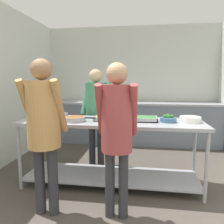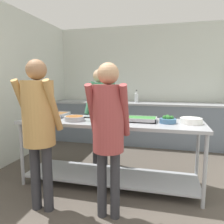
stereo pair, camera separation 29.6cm
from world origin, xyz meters
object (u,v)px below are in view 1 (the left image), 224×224
object	(u,v)px
guest_serving_right	(117,124)
cook_behind_counter	(96,107)
plate_stack	(190,119)
water_bottle	(127,97)
serving_tray_greens	(49,116)
serving_tray_roast	(142,119)
guest_serving_left	(44,121)
sauce_pan	(75,119)
serving_tray_vegetables	(110,118)
broccoli_bowl	(168,119)

from	to	relation	value
guest_serving_right	cook_behind_counter	xyz separation A→B (m)	(-0.51, 1.34, -0.01)
plate_stack	water_bottle	world-z (taller)	water_bottle
serving_tray_greens	guest_serving_right	distance (m)	1.37
plate_stack	serving_tray_roast	bearing A→B (deg)	179.47
serving_tray_roast	plate_stack	world-z (taller)	plate_stack
guest_serving_right	water_bottle	bearing A→B (deg)	92.22
guest_serving_left	sauce_pan	bearing A→B (deg)	79.19
plate_stack	cook_behind_counter	world-z (taller)	cook_behind_counter
serving_tray_greens	guest_serving_left	distance (m)	0.96
sauce_pan	plate_stack	size ratio (longest dim) A/B	1.49
serving_tray_vegetables	broccoli_bowl	bearing A→B (deg)	-2.65
water_bottle	cook_behind_counter	bearing A→B (deg)	-105.37
guest_serving_right	water_bottle	world-z (taller)	guest_serving_right
serving_tray_greens	sauce_pan	xyz separation A→B (m)	(0.47, -0.25, 0.01)
plate_stack	guest_serving_right	bearing A→B (deg)	-138.48
serving_tray_greens	guest_serving_right	xyz separation A→B (m)	(1.09, -0.84, 0.08)
serving_tray_greens	broccoli_bowl	world-z (taller)	broccoli_bowl
broccoli_bowl	guest_serving_right	world-z (taller)	guest_serving_right
serving_tray_vegetables	guest_serving_right	size ratio (longest dim) A/B	0.25
serving_tray_greens	serving_tray_roast	world-z (taller)	same
sauce_pan	guest_serving_right	size ratio (longest dim) A/B	0.26
serving_tray_vegetables	serving_tray_greens	bearing A→B (deg)	175.06
broccoli_bowl	guest_serving_right	size ratio (longest dim) A/B	0.13
sauce_pan	water_bottle	distance (m)	2.27
serving_tray_greens	water_bottle	xyz separation A→B (m)	(0.98, 1.96, 0.14)
cook_behind_counter	water_bottle	xyz separation A→B (m)	(0.40, 1.45, 0.07)
broccoli_bowl	water_bottle	xyz separation A→B (m)	(-0.68, 2.07, 0.13)
guest_serving_left	plate_stack	bearing A→B (deg)	26.73
cook_behind_counter	guest_serving_right	bearing A→B (deg)	-69.27
serving_tray_greens	broccoli_bowl	size ratio (longest dim) A/B	2.24
guest_serving_right	water_bottle	distance (m)	2.80
broccoli_bowl	cook_behind_counter	world-z (taller)	cook_behind_counter
serving_tray_roast	broccoli_bowl	bearing A→B (deg)	-5.70
guest_serving_left	cook_behind_counter	xyz separation A→B (m)	(0.23, 1.39, -0.03)
guest_serving_left	water_bottle	world-z (taller)	guest_serving_left
plate_stack	guest_serving_left	xyz separation A→B (m)	(-1.58, -0.80, 0.09)
broccoli_bowl	plate_stack	xyz separation A→B (m)	(0.27, 0.03, -0.00)
broccoli_bowl	serving_tray_roast	bearing A→B (deg)	174.30
water_bottle	serving_tray_roast	bearing A→B (deg)	-80.23
sauce_pan	cook_behind_counter	xyz separation A→B (m)	(0.11, 0.75, 0.06)
guest_serving_right	cook_behind_counter	bearing A→B (deg)	110.73
serving_tray_vegetables	serving_tray_roast	size ratio (longest dim) A/B	1.04
serving_tray_greens	guest_serving_right	size ratio (longest dim) A/B	0.29
plate_stack	guest_serving_right	distance (m)	1.13
sauce_pan	guest_serving_left	size ratio (longest dim) A/B	0.25
serving_tray_greens	water_bottle	bearing A→B (deg)	63.43
guest_serving_left	water_bottle	bearing A→B (deg)	77.50
serving_tray_vegetables	guest_serving_left	size ratio (longest dim) A/B	0.25
sauce_pan	broccoli_bowl	distance (m)	1.20
guest_serving_right	serving_tray_roast	bearing A→B (deg)	72.14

